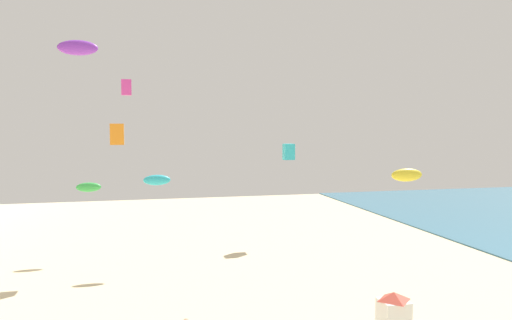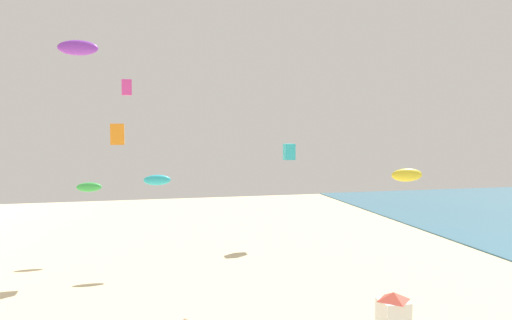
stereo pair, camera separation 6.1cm
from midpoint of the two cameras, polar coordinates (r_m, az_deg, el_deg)
The scene contains 8 objects.
lifeguard_stand at distance 22.52m, azimuth 15.20°, elevation -15.80°, with size 1.10×1.10×2.55m.
kite_purple_parafoil at distance 28.36m, azimuth -19.25°, elevation 11.77°, with size 2.02×0.56×0.78m.
kite_cyan_box at distance 41.78m, azimuth 3.77°, elevation 0.92°, with size 0.83×0.83×1.31m.
kite_yellow_parafoil at distance 29.56m, azimuth 16.59°, elevation -1.62°, with size 1.87×0.52×0.73m.
kite_magenta_box at distance 34.28m, azimuth -14.21°, elevation 7.88°, with size 0.64×0.64×1.00m.
kite_orange_box_2 at distance 34.92m, azimuth -15.20°, elevation 2.80°, with size 0.89×0.89×1.39m.
kite_green_parafoil at distance 38.25m, azimuth -18.13°, elevation -2.90°, with size 1.73×0.48×0.67m.
kite_cyan_parafoil_2 at distance 34.38m, azimuth -10.95°, elevation -2.21°, with size 1.78×0.50×0.69m.
Camera 2 is at (-2.26, -6.57, 9.30)m, focal length 35.75 mm.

